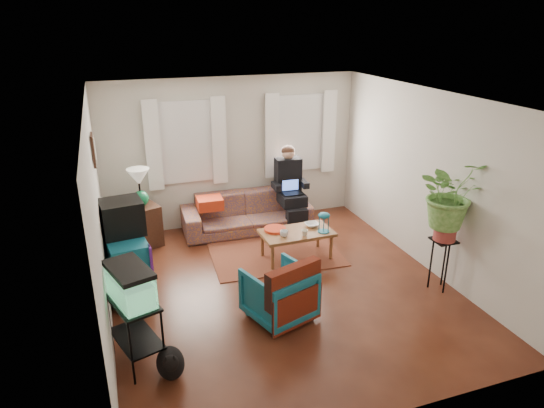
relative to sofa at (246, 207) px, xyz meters
name	(u,v)px	position (x,y,z in m)	size (l,w,h in m)	color
floor	(281,288)	(-0.10, -2.05, -0.43)	(4.50, 5.00, 0.01)	#4F2B14
ceiling	(283,98)	(-0.10, -2.05, 2.17)	(4.50, 5.00, 0.01)	white
wall_back	(232,152)	(-0.10, 0.45, 0.87)	(4.50, 0.01, 2.60)	silver
wall_front	(386,300)	(-0.10, -4.55, 0.87)	(4.50, 0.01, 2.60)	silver
wall_left	(99,223)	(-2.35, -2.05, 0.87)	(0.01, 5.00, 2.60)	silver
wall_right	(429,182)	(2.15, -2.05, 0.87)	(0.01, 5.00, 2.60)	silver
window_left	(186,142)	(-0.90, 0.43, 1.12)	(1.08, 0.04, 1.38)	white
window_right	(299,133)	(1.15, 0.43, 1.12)	(1.08, 0.04, 1.38)	white
curtains_left	(187,143)	(-0.90, 0.35, 1.12)	(1.36, 0.06, 1.50)	white
curtains_right	(301,134)	(1.15, 0.35, 1.12)	(1.36, 0.06, 1.50)	white
picture_frame	(94,150)	(-2.32, -1.20, 1.52)	(0.04, 0.32, 0.40)	#3D2616
area_rug	(273,250)	(0.17, -0.95, -0.42)	(2.00, 1.60, 0.01)	brown
sofa	(246,207)	(0.00, 0.00, 0.00)	(2.20, 0.87, 0.86)	brown
seated_person	(290,190)	(0.79, -0.03, 0.23)	(0.55, 0.68, 1.31)	black
side_table	(144,226)	(-1.75, -0.04, -0.09)	(0.47, 0.47, 0.69)	#3B2816
table_lamp	(140,189)	(-1.75, -0.04, 0.55)	(0.35, 0.35, 0.63)	white
dresser	(127,265)	(-2.09, -1.49, 0.00)	(0.47, 0.94, 0.85)	#116B6B
crt_tv	(122,217)	(-2.09, -1.40, 0.65)	(0.52, 0.47, 0.45)	black
aquarium_stand	(136,332)	(-2.10, -2.99, -0.05)	(0.38, 0.69, 0.77)	black
aquarium	(130,284)	(-2.10, -2.99, 0.54)	(0.34, 0.63, 0.40)	#7FD899
black_cat	(170,360)	(-1.80, -3.31, -0.24)	(0.29, 0.44, 0.38)	black
armchair	(279,291)	(-0.38, -2.70, -0.06)	(0.72, 0.68, 0.74)	navy
serape_throw	(294,290)	(-0.29, -2.97, 0.10)	(0.75, 0.17, 0.61)	#9E0A0A
coffee_table	(297,245)	(0.42, -1.29, -0.20)	(1.09, 0.60, 0.45)	brown
cup_a	(284,233)	(0.18, -1.40, 0.07)	(0.12, 0.12, 0.10)	white
cup_b	(305,233)	(0.48, -1.47, 0.07)	(0.10, 0.10, 0.09)	beige
bowl	(312,225)	(0.72, -1.19, 0.05)	(0.21, 0.21, 0.05)	white
snack_tray	(275,229)	(0.12, -1.15, 0.04)	(0.34, 0.34, 0.04)	#B21414
birdcage	(324,222)	(0.80, -1.44, 0.18)	(0.18, 0.18, 0.32)	#115B6B
plant_stand	(440,264)	(1.93, -2.77, -0.06)	(0.31, 0.31, 0.74)	black
potted_plant	(449,204)	(1.93, -2.77, 0.82)	(0.85, 0.73, 0.94)	#599947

